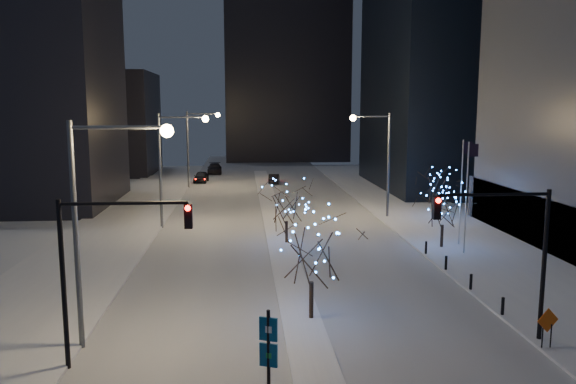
{
  "coord_description": "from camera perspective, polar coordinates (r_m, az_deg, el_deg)",
  "views": [
    {
      "loc": [
        -2.8,
        -22.18,
        10.54
      ],
      "look_at": [
        0.14,
        14.31,
        5.0
      ],
      "focal_mm": 35.0,
      "sensor_mm": 36.0,
      "label": 1
    }
  ],
  "objects": [
    {
      "name": "filler_west_far",
      "position": [
        95.08,
        -18.86,
        6.62
      ],
      "size": [
        18.0,
        16.0,
        16.0
      ],
      "primitive_type": "cube",
      "color": "black",
      "rests_on": "ground"
    },
    {
      "name": "traffic_signal_east",
      "position": [
        26.61,
        21.78,
        -4.56
      ],
      "size": [
        5.26,
        0.43,
        7.0
      ],
      "color": "black",
      "rests_on": "ground"
    },
    {
      "name": "west_sidewalk",
      "position": [
        44.87,
        -19.0,
        -5.36
      ],
      "size": [
        8.0,
        90.0,
        0.15
      ],
      "primitive_type": "cube",
      "color": "silver",
      "rests_on": "ground"
    },
    {
      "name": "construction_sign",
      "position": [
        27.42,
        24.87,
        -12.07
      ],
      "size": [
        1.07,
        0.26,
        1.79
      ],
      "rotation": [
        0.0,
        0.0,
        0.21
      ],
      "color": "black",
      "rests_on": "east_sidewalk"
    },
    {
      "name": "street_lamp_w_mid",
      "position": [
        49.72,
        -11.7,
        3.77
      ],
      "size": [
        4.4,
        0.56,
        10.0
      ],
      "color": "#595E66",
      "rests_on": "ground"
    },
    {
      "name": "holiday_tree_plaza_far",
      "position": [
        54.5,
        15.04,
        0.51
      ],
      "size": [
        3.92,
        3.92,
        4.76
      ],
      "color": "black",
      "rests_on": "east_sidewalk"
    },
    {
      "name": "holiday_tree_median_far",
      "position": [
        43.15,
        -0.15,
        -1.05
      ],
      "size": [
        5.17,
        5.17,
        4.94
      ],
      "color": "black",
      "rests_on": "median"
    },
    {
      "name": "median",
      "position": [
        53.29,
        -1.5,
        -2.72
      ],
      "size": [
        2.0,
        80.0,
        0.15
      ],
      "primitive_type": "cube",
      "color": "silver",
      "rests_on": "ground"
    },
    {
      "name": "road",
      "position": [
        58.21,
        -1.77,
        -1.82
      ],
      "size": [
        20.0,
        130.0,
        0.02
      ],
      "primitive_type": "cube",
      "color": "#B6BAC6",
      "rests_on": "ground"
    },
    {
      "name": "street_lamp_w_far",
      "position": [
        74.54,
        -9.36,
        5.38
      ],
      "size": [
        4.4,
        0.56,
        10.0
      ],
      "color": "#595E66",
      "rests_on": "ground"
    },
    {
      "name": "traffic_signal_west",
      "position": [
        23.6,
        -18.38,
        -6.02
      ],
      "size": [
        5.26,
        0.43,
        7.0
      ],
      "color": "black",
      "rests_on": "ground"
    },
    {
      "name": "bollards",
      "position": [
        36.1,
        16.86,
        -7.76
      ],
      "size": [
        0.16,
        12.16,
        0.9
      ],
      "color": "black",
      "rests_on": "east_sidewalk"
    },
    {
      "name": "street_lamp_east",
      "position": [
        53.9,
        9.26,
        4.14
      ],
      "size": [
        3.9,
        0.56,
        10.0
      ],
      "color": "#595E66",
      "rests_on": "ground"
    },
    {
      "name": "holiday_tree_median_near",
      "position": [
        27.64,
        2.41,
        -5.84
      ],
      "size": [
        5.27,
        5.27,
        5.48
      ],
      "color": "black",
      "rests_on": "median"
    },
    {
      "name": "flagpoles",
      "position": [
        43.0,
        17.53,
        0.53
      ],
      "size": [
        1.35,
        2.6,
        8.0
      ],
      "color": "silver",
      "rests_on": "east_sidewalk"
    },
    {
      "name": "holiday_tree_plaza_near",
      "position": [
        43.32,
        15.48,
        -1.43
      ],
      "size": [
        4.95,
        4.95,
        4.76
      ],
      "color": "black",
      "rests_on": "east_sidewalk"
    },
    {
      "name": "wayfinding_sign",
      "position": [
        20.14,
        -1.99,
        -15.69
      ],
      "size": [
        0.64,
        0.32,
        3.67
      ],
      "rotation": [
        0.0,
        0.0,
        -0.38
      ],
      "color": "black",
      "rests_on": "ground"
    },
    {
      "name": "horizon_block",
      "position": [
        114.99,
        -0.2,
        13.82
      ],
      "size": [
        24.0,
        14.0,
        42.0
      ],
      "primitive_type": "cube",
      "color": "black",
      "rests_on": "ground"
    },
    {
      "name": "street_lamp_w_near",
      "position": [
        25.27,
        -18.6,
        -1.05
      ],
      "size": [
        4.4,
        0.56,
        10.0
      ],
      "color": "#595E66",
      "rests_on": "ground"
    },
    {
      "name": "car_mid",
      "position": [
        78.38,
        -1.42,
        1.37
      ],
      "size": [
        1.81,
        4.16,
        1.33
      ],
      "primitive_type": "imported",
      "rotation": [
        0.0,
        0.0,
        3.04
      ],
      "color": "black",
      "rests_on": "ground"
    },
    {
      "name": "ground",
      "position": [
        24.71,
        2.45,
        -16.65
      ],
      "size": [
        160.0,
        160.0,
        0.0
      ],
      "primitive_type": "plane",
      "color": "white",
      "rests_on": "ground"
    },
    {
      "name": "filler_west_near",
      "position": [
        67.1,
        -27.01,
        8.93
      ],
      "size": [
        22.0,
        18.0,
        24.0
      ],
      "primitive_type": "cube",
      "color": "black",
      "rests_on": "ground"
    },
    {
      "name": "east_sidewalk",
      "position": [
        46.96,
        17.86,
        -4.69
      ],
      "size": [
        10.0,
        90.0,
        0.15
      ],
      "primitive_type": "cube",
      "color": "silver",
      "rests_on": "ground"
    },
    {
      "name": "car_near",
      "position": [
        80.51,
        -8.82,
        1.53
      ],
      "size": [
        2.14,
        4.62,
        1.53
      ],
      "primitive_type": "imported",
      "rotation": [
        0.0,
        0.0,
        -0.07
      ],
      "color": "black",
      "rests_on": "ground"
    },
    {
      "name": "car_far",
      "position": [
        90.8,
        -7.46,
        2.37
      ],
      "size": [
        2.45,
        5.6,
        1.6
      ],
      "primitive_type": "imported",
      "rotation": [
        0.0,
        0.0,
        0.04
      ],
      "color": "black",
      "rests_on": "ground"
    }
  ]
}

